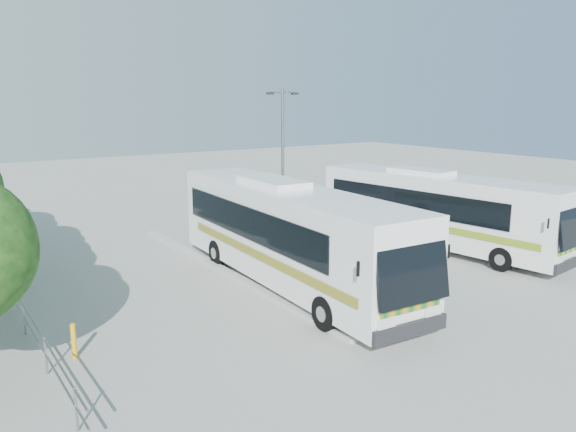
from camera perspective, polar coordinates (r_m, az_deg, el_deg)
ground at (r=22.32m, az=1.17°, el=-6.06°), size 100.00×100.00×0.00m
kerb_divider at (r=22.78m, az=-6.51°, el=-5.57°), size 0.40×16.00×0.15m
railing at (r=22.28m, az=-26.98°, el=-5.44°), size 0.06×22.00×1.00m
coach_main at (r=20.68m, az=0.02°, el=-1.71°), size 3.41×13.36×3.67m
coach_adjacent at (r=26.87m, az=14.96°, el=0.74°), size 3.95×12.51×3.41m
lamppost at (r=25.96m, az=-0.54°, el=5.60°), size 1.79×0.36×7.31m
bollard at (r=16.44m, az=-20.93°, el=-11.79°), size 0.15×0.15×0.98m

